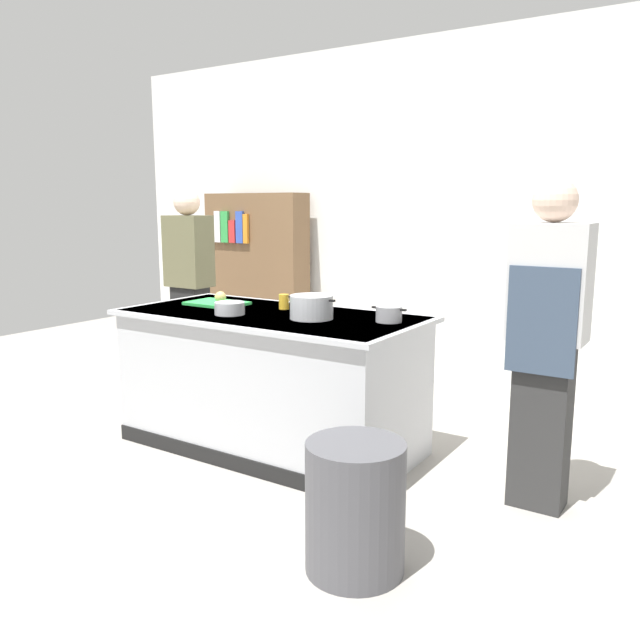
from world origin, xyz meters
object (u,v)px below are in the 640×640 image
mixing_bowl (230,308)px  trash_bin (355,507)px  onion (220,297)px  sauce_pan (389,314)px  juice_cup (284,302)px  bookshelf (257,279)px  stock_pot (312,307)px  person_guest (190,285)px  person_chef (546,338)px

mixing_bowl → trash_bin: size_ratio=0.33×
onion → mixing_bowl: size_ratio=0.42×
sauce_pan → juice_cup: bearing=176.9°
bookshelf → mixing_bowl: bearing=-55.5°
sauce_pan → juice_cup: juice_cup is taller
onion → stock_pot: bearing=-5.9°
stock_pot → juice_cup: 0.41m
onion → mixing_bowl: bearing=-39.4°
person_guest → sauce_pan: bearing=70.4°
mixing_bowl → person_guest: 1.53m
juice_cup → trash_bin: juice_cup is taller
sauce_pan → juice_cup: size_ratio=2.23×
bookshelf → stock_pot: bearing=-44.1°
mixing_bowl → trash_bin: (1.39, -0.80, -0.65)m
bookshelf → sauce_pan: bearing=-35.5°
mixing_bowl → trash_bin: 1.73m
mixing_bowl → trash_bin: mixing_bowl is taller
juice_cup → person_guest: bearing=158.8°
juice_cup → trash_bin: (1.22, -1.16, -0.66)m
sauce_pan → trash_bin: bearing=-69.4°
juice_cup → person_chef: person_chef is taller
person_guest → juice_cup: bearing=64.1°
stock_pot → bookshelf: (-1.88, 1.82, -0.12)m
sauce_pan → person_chef: (0.93, -0.05, -0.03)m
mixing_bowl → person_chef: size_ratio=0.11×
stock_pot → person_guest: 1.91m
sauce_pan → trash_bin: 1.36m
juice_cup → sauce_pan: bearing=-3.1°
person_guest → bookshelf: size_ratio=1.01×
trash_bin → bookshelf: 3.94m
person_guest → stock_pot: bearing=62.2°
person_chef → juice_cup: bearing=93.6°
onion → person_chef: 2.19m
person_chef → trash_bin: bearing=161.2°
juice_cup → person_chef: bearing=-2.9°
stock_pot → juice_cup: bearing=150.4°
stock_pot → onion: bearing=174.1°
stock_pot → person_chef: (1.37, 0.12, -0.06)m
onion → person_chef: person_chef is taller
onion → sauce_pan: (1.26, 0.08, -0.01)m
stock_pot → mixing_bowl: 0.55m
onion → person_chef: size_ratio=0.05×
juice_cup → person_chef: size_ratio=0.06×
stock_pot → mixing_bowl: size_ratio=1.73×
sauce_pan → person_chef: bearing=-2.8°
juice_cup → trash_bin: 1.81m
onion → bookshelf: size_ratio=0.05×
onion → person_guest: 1.15m
onion → juice_cup: (0.46, 0.12, -0.01)m
bookshelf → person_guest: bearing=-83.3°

